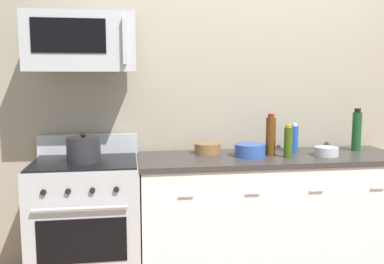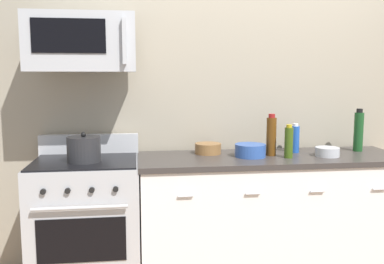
{
  "view_description": "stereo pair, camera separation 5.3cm",
  "coord_description": "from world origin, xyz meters",
  "px_view_note": "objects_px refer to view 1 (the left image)",
  "views": [
    {
      "loc": [
        -1.06,
        -3.05,
        1.52
      ],
      "look_at": [
        -0.62,
        -0.05,
        1.12
      ],
      "focal_mm": 39.63,
      "sensor_mm": 36.0,
      "label": 1
    },
    {
      "loc": [
        -1.01,
        -3.05,
        1.52
      ],
      "look_at": [
        -0.62,
        -0.05,
        1.12
      ],
      "focal_mm": 39.63,
      "sensor_mm": 36.0,
      "label": 2
    }
  ],
  "objects_px": {
    "range_oven": "(87,221)",
    "bottle_wine_green": "(357,131)",
    "bottle_soda_blue": "(294,139)",
    "bowl_wooden_salad": "(207,148)",
    "stockpot": "(84,149)",
    "bottle_olive_oil": "(288,142)",
    "bottle_soy_sauce_dark": "(293,139)",
    "bowl_blue_mixing": "(250,150)",
    "bowl_steel_prep": "(326,151)",
    "microwave": "(82,43)",
    "bottle_wine_amber": "(270,136)"
  },
  "relations": [
    {
      "from": "range_oven",
      "to": "bottle_wine_green",
      "type": "bearing_deg",
      "value": 2.91
    },
    {
      "from": "bottle_soda_blue",
      "to": "bowl_wooden_salad",
      "type": "xyz_separation_m",
      "value": [
        -0.69,
        0.04,
        -0.07
      ]
    },
    {
      "from": "range_oven",
      "to": "stockpot",
      "type": "height_order",
      "value": "stockpot"
    },
    {
      "from": "bottle_olive_oil",
      "to": "bottle_wine_green",
      "type": "distance_m",
      "value": 0.69
    },
    {
      "from": "bottle_soy_sauce_dark",
      "to": "bottle_olive_oil",
      "type": "relative_size",
      "value": 0.76
    },
    {
      "from": "bottle_wine_green",
      "to": "range_oven",
      "type": "bearing_deg",
      "value": -177.09
    },
    {
      "from": "bottle_soda_blue",
      "to": "bowl_blue_mixing",
      "type": "relative_size",
      "value": 1.0
    },
    {
      "from": "bottle_olive_oil",
      "to": "bottle_wine_green",
      "type": "height_order",
      "value": "bottle_wine_green"
    },
    {
      "from": "bottle_soda_blue",
      "to": "range_oven",
      "type": "bearing_deg",
      "value": -176.06
    },
    {
      "from": "bottle_olive_oil",
      "to": "bowl_wooden_salad",
      "type": "xyz_separation_m",
      "value": [
        -0.56,
        0.25,
        -0.07
      ]
    },
    {
      "from": "range_oven",
      "to": "bowl_steel_prep",
      "type": "relative_size",
      "value": 5.95
    },
    {
      "from": "microwave",
      "to": "bottle_wine_green",
      "type": "distance_m",
      "value": 2.24
    },
    {
      "from": "bottle_soda_blue",
      "to": "bowl_blue_mixing",
      "type": "distance_m",
      "value": 0.42
    },
    {
      "from": "range_oven",
      "to": "bowl_wooden_salad",
      "type": "height_order",
      "value": "range_oven"
    },
    {
      "from": "bottle_soda_blue",
      "to": "bottle_wine_amber",
      "type": "relative_size",
      "value": 0.73
    },
    {
      "from": "bottle_soda_blue",
      "to": "bottle_wine_amber",
      "type": "distance_m",
      "value": 0.25
    },
    {
      "from": "range_oven",
      "to": "stockpot",
      "type": "relative_size",
      "value": 4.57
    },
    {
      "from": "stockpot",
      "to": "bottle_wine_green",
      "type": "bearing_deg",
      "value": 4.33
    },
    {
      "from": "stockpot",
      "to": "bowl_steel_prep",
      "type": "bearing_deg",
      "value": -0.71
    },
    {
      "from": "bottle_wine_amber",
      "to": "bowl_blue_mixing",
      "type": "relative_size",
      "value": 1.38
    },
    {
      "from": "bottle_olive_oil",
      "to": "bottle_wine_green",
      "type": "relative_size",
      "value": 0.72
    },
    {
      "from": "bottle_olive_oil",
      "to": "bottle_soy_sauce_dark",
      "type": "bearing_deg",
      "value": 62.43
    },
    {
      "from": "microwave",
      "to": "stockpot",
      "type": "bearing_deg",
      "value": -90.13
    },
    {
      "from": "bowl_wooden_salad",
      "to": "stockpot",
      "type": "height_order",
      "value": "stockpot"
    },
    {
      "from": "bowl_steel_prep",
      "to": "range_oven",
      "type": "bearing_deg",
      "value": 177.59
    },
    {
      "from": "bottle_wine_green",
      "to": "bowl_blue_mixing",
      "type": "relative_size",
      "value": 1.48
    },
    {
      "from": "microwave",
      "to": "bowl_steel_prep",
      "type": "distance_m",
      "value": 1.96
    },
    {
      "from": "microwave",
      "to": "bottle_soy_sauce_dark",
      "type": "distance_m",
      "value": 1.81
    },
    {
      "from": "bottle_soy_sauce_dark",
      "to": "bottle_wine_green",
      "type": "relative_size",
      "value": 0.55
    },
    {
      "from": "bottle_soy_sauce_dark",
      "to": "bowl_steel_prep",
      "type": "bearing_deg",
      "value": -62.7
    },
    {
      "from": "bowl_blue_mixing",
      "to": "bottle_soda_blue",
      "type": "bearing_deg",
      "value": 17.83
    },
    {
      "from": "bottle_wine_amber",
      "to": "bottle_wine_green",
      "type": "bearing_deg",
      "value": 7.1
    },
    {
      "from": "bowl_wooden_salad",
      "to": "stockpot",
      "type": "relative_size",
      "value": 0.87
    },
    {
      "from": "bottle_wine_green",
      "to": "bowl_wooden_salad",
      "type": "height_order",
      "value": "bottle_wine_green"
    },
    {
      "from": "bottle_wine_green",
      "to": "bowl_steel_prep",
      "type": "height_order",
      "value": "bottle_wine_green"
    },
    {
      "from": "bottle_soy_sauce_dark",
      "to": "stockpot",
      "type": "xyz_separation_m",
      "value": [
        -1.64,
        -0.27,
        0.0
      ]
    },
    {
      "from": "bowl_wooden_salad",
      "to": "bowl_steel_prep",
      "type": "bearing_deg",
      "value": -14.52
    },
    {
      "from": "bottle_soy_sauce_dark",
      "to": "bottle_olive_oil",
      "type": "distance_m",
      "value": 0.35
    },
    {
      "from": "bottle_wine_green",
      "to": "stockpot",
      "type": "distance_m",
      "value": 2.15
    },
    {
      "from": "bottle_soy_sauce_dark",
      "to": "bowl_wooden_salad",
      "type": "relative_size",
      "value": 0.92
    },
    {
      "from": "bowl_blue_mixing",
      "to": "bottle_wine_amber",
      "type": "bearing_deg",
      "value": 10.57
    },
    {
      "from": "bottle_wine_amber",
      "to": "bottle_olive_oil",
      "type": "bearing_deg",
      "value": -46.76
    },
    {
      "from": "range_oven",
      "to": "stockpot",
      "type": "bearing_deg",
      "value": -90.0
    },
    {
      "from": "microwave",
      "to": "bottle_wine_green",
      "type": "xyz_separation_m",
      "value": [
        2.14,
        0.06,
        -0.67
      ]
    },
    {
      "from": "bottle_olive_oil",
      "to": "stockpot",
      "type": "distance_m",
      "value": 1.48
    },
    {
      "from": "bottle_wine_amber",
      "to": "bowl_wooden_salad",
      "type": "xyz_separation_m",
      "value": [
        -0.46,
        0.14,
        -0.11
      ]
    },
    {
      "from": "range_oven",
      "to": "bottle_wine_amber",
      "type": "relative_size",
      "value": 3.37
    },
    {
      "from": "microwave",
      "to": "bottle_wine_green",
      "type": "height_order",
      "value": "microwave"
    },
    {
      "from": "bottle_soy_sauce_dark",
      "to": "stockpot",
      "type": "height_order",
      "value": "stockpot"
    },
    {
      "from": "bottle_wine_amber",
      "to": "bottle_olive_oil",
      "type": "relative_size",
      "value": 1.28
    }
  ]
}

